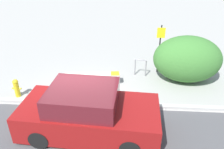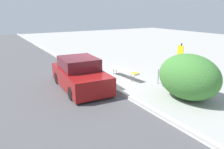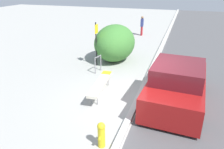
# 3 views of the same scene
# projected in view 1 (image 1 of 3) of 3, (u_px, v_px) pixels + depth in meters

# --- Properties ---
(ground_plane) EXTENTS (60.00, 60.00, 0.00)m
(ground_plane) POSITION_uv_depth(u_px,v_px,m) (81.00, 105.00, 8.26)
(ground_plane) COLOR #9E9E99
(curb) EXTENTS (60.00, 0.20, 0.13)m
(curb) POSITION_uv_depth(u_px,v_px,m) (81.00, 103.00, 8.23)
(curb) COLOR #B7B7B2
(curb) RESTS_ON ground_plane
(bench) EXTENTS (2.38, 0.61, 0.53)m
(bench) POSITION_uv_depth(u_px,v_px,m) (92.00, 75.00, 9.38)
(bench) COLOR gray
(bench) RESTS_ON ground_plane
(bike_rack) EXTENTS (0.55, 0.16, 0.83)m
(bike_rack) POSITION_uv_depth(u_px,v_px,m) (140.00, 66.00, 10.08)
(bike_rack) COLOR gray
(bike_rack) RESTS_ON ground_plane
(sign_post) EXTENTS (0.36, 0.08, 2.30)m
(sign_post) POSITION_uv_depth(u_px,v_px,m) (160.00, 45.00, 9.97)
(sign_post) COLOR black
(sign_post) RESTS_ON ground_plane
(fire_hydrant) EXTENTS (0.36, 0.22, 0.77)m
(fire_hydrant) POSITION_uv_depth(u_px,v_px,m) (16.00, 87.00, 8.58)
(fire_hydrant) COLOR gold
(fire_hydrant) RESTS_ON ground_plane
(shrub_hedge) EXTENTS (2.93, 2.20, 2.02)m
(shrub_hedge) POSITION_uv_depth(u_px,v_px,m) (187.00, 59.00, 9.51)
(shrub_hedge) COLOR #3D7A33
(shrub_hedge) RESTS_ON ground_plane
(parked_car_near) EXTENTS (4.33, 2.15, 1.56)m
(parked_car_near) POSITION_uv_depth(u_px,v_px,m) (88.00, 113.00, 6.72)
(parked_car_near) COLOR black
(parked_car_near) RESTS_ON ground_plane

